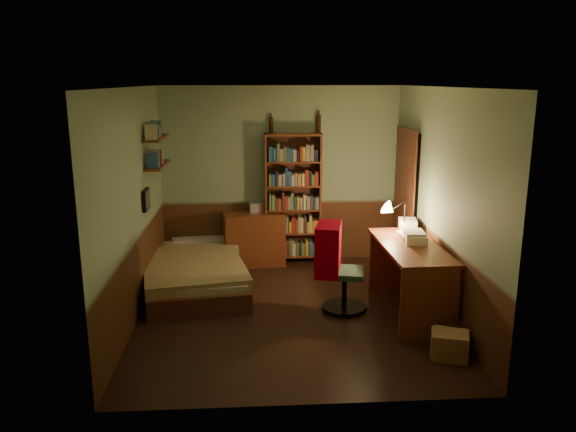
{
  "coord_description": "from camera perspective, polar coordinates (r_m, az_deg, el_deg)",
  "views": [
    {
      "loc": [
        -0.42,
        -6.22,
        2.68
      ],
      "look_at": [
        0.0,
        0.25,
        1.1
      ],
      "focal_mm": 35.0,
      "sensor_mm": 36.0,
      "label": 1
    }
  ],
  "objects": [
    {
      "name": "doorway",
      "position": [
        8.0,
        11.9,
        1.27
      ],
      "size": [
        0.06,
        0.9,
        2.0
      ],
      "primitive_type": "cube",
      "color": "black",
      "rests_on": "ground"
    },
    {
      "name": "wall_left",
      "position": [
        6.51,
        -15.51,
        0.95
      ],
      "size": [
        0.02,
        4.0,
        2.6
      ],
      "primitive_type": "cube",
      "color": "gray",
      "rests_on": "ground"
    },
    {
      "name": "framed_picture",
      "position": [
        7.09,
        -14.21,
        1.63
      ],
      "size": [
        0.04,
        0.32,
        0.26
      ],
      "primitive_type": "cube",
      "color": "black",
      "rests_on": "wall_left"
    },
    {
      "name": "desk_lamp",
      "position": [
        7.11,
        11.81,
        1.07
      ],
      "size": [
        0.24,
        0.24,
        0.66
      ],
      "primitive_type": "cone",
      "rotation": [
        0.0,
        0.0,
        0.22
      ],
      "color": "black",
      "rests_on": "desk"
    },
    {
      "name": "office_chair",
      "position": [
        6.65,
        5.8,
        -5.38
      ],
      "size": [
        0.6,
        0.55,
        1.03
      ],
      "primitive_type": "cube",
      "rotation": [
        0.0,
        0.0,
        -0.22
      ],
      "color": "#264C37",
      "rests_on": "ground"
    },
    {
      "name": "door_trim",
      "position": [
        7.99,
        11.65,
        1.27
      ],
      "size": [
        0.02,
        0.98,
        2.08
      ],
      "primitive_type": "cube",
      "color": "#452315",
      "rests_on": "ground"
    },
    {
      "name": "wall_shelf_upper",
      "position": [
        7.45,
        -13.24,
        7.72
      ],
      "size": [
        0.2,
        0.9,
        0.03
      ],
      "primitive_type": "cube",
      "color": "#5A2A14",
      "rests_on": "wall_left"
    },
    {
      "name": "desk",
      "position": [
        6.73,
        12.19,
        -6.28
      ],
      "size": [
        0.68,
        1.57,
        0.83
      ],
      "primitive_type": "cube",
      "rotation": [
        0.0,
        0.0,
        0.02
      ],
      "color": "#5A2A14",
      "rests_on": "ground"
    },
    {
      "name": "cardboard_box_b",
      "position": [
        5.94,
        16.12,
        -12.38
      ],
      "size": [
        0.43,
        0.4,
        0.24
      ],
      "primitive_type": "cube",
      "rotation": [
        0.0,
        0.0,
        -0.44
      ],
      "color": "#A0804E",
      "rests_on": "ground"
    },
    {
      "name": "red_jacket",
      "position": [
        6.47,
        5.12,
        1.59
      ],
      "size": [
        0.42,
        0.57,
        0.6
      ],
      "primitive_type": "cube",
      "rotation": [
        0.0,
        0.0,
        -0.31
      ],
      "color": "#B00017",
      "rests_on": "office_chair"
    },
    {
      "name": "wall_right",
      "position": [
        6.73,
        15.27,
        1.38
      ],
      "size": [
        0.02,
        4.0,
        2.6
      ],
      "primitive_type": "cube",
      "color": "gray",
      "rests_on": "ground"
    },
    {
      "name": "wall_back",
      "position": [
        8.35,
        -0.79,
        4.19
      ],
      "size": [
        3.5,
        0.02,
        2.6
      ],
      "primitive_type": "cube",
      "color": "gray",
      "rests_on": "ground"
    },
    {
      "name": "paper_stack",
      "position": [
        7.29,
        12.06,
        -0.8
      ],
      "size": [
        0.27,
        0.33,
        0.12
      ],
      "primitive_type": "cube",
      "rotation": [
        0.0,
        0.0,
        -0.18
      ],
      "color": "silver",
      "rests_on": "desk"
    },
    {
      "name": "cardboard_box_a",
      "position": [
        5.9,
        16.06,
        -12.5
      ],
      "size": [
        0.41,
        0.36,
        0.26
      ],
      "primitive_type": "cube",
      "rotation": [
        0.0,
        0.0,
        -0.29
      ],
      "color": "#A0804E",
      "rests_on": "ground"
    },
    {
      "name": "bottle_right",
      "position": [
        8.26,
        3.12,
        9.35
      ],
      "size": [
        0.07,
        0.07,
        0.26
      ],
      "primitive_type": "cylinder",
      "rotation": [
        0.0,
        0.0,
        0.07
      ],
      "color": "black",
      "rests_on": "bookshelf"
    },
    {
      "name": "ceiling",
      "position": [
        6.23,
        0.15,
        13.06
      ],
      "size": [
        3.5,
        4.0,
        0.02
      ],
      "primitive_type": "cube",
      "color": "silver",
      "rests_on": "wall_back"
    },
    {
      "name": "dresser",
      "position": [
        8.3,
        -3.48,
        -2.34
      ],
      "size": [
        0.93,
        0.56,
        0.78
      ],
      "primitive_type": "cube",
      "rotation": [
        0.0,
        0.0,
        0.14
      ],
      "color": "#5A2A14",
      "rests_on": "ground"
    },
    {
      "name": "bed",
      "position": [
        7.58,
        -9.39,
        -4.56
      ],
      "size": [
        1.48,
        2.36,
        0.66
      ],
      "primitive_type": "cube",
      "rotation": [
        0.0,
        0.0,
        0.14
      ],
      "color": "#858A4F",
      "rests_on": "ground"
    },
    {
      "name": "bottle_left",
      "position": [
        8.21,
        -1.74,
        9.21
      ],
      "size": [
        0.08,
        0.08,
        0.22
      ],
      "primitive_type": "cylinder",
      "rotation": [
        0.0,
        0.0,
        -0.35
      ],
      "color": "black",
      "rests_on": "bookshelf"
    },
    {
      "name": "wall_shelf_lower",
      "position": [
        7.5,
        -13.1,
        5.06
      ],
      "size": [
        0.2,
        0.9,
        0.03
      ],
      "primitive_type": "cube",
      "color": "#5A2A14",
      "rests_on": "wall_left"
    },
    {
      "name": "bookshelf",
      "position": [
        8.27,
        0.5,
        1.72
      ],
      "size": [
        0.83,
        0.26,
        1.93
      ],
      "primitive_type": "cube",
      "rotation": [
        0.0,
        0.0,
        -0.0
      ],
      "color": "#5A2A14",
      "rests_on": "ground"
    },
    {
      "name": "mini_stereo",
      "position": [
        8.31,
        -3.15,
        0.94
      ],
      "size": [
        0.29,
        0.25,
        0.14
      ],
      "primitive_type": "cube",
      "rotation": [
        0.0,
        0.0,
        0.22
      ],
      "color": "#B2B2B7",
      "rests_on": "dresser"
    },
    {
      "name": "floor",
      "position": [
        6.79,
        0.14,
        -9.65
      ],
      "size": [
        3.5,
        4.0,
        0.02
      ],
      "primitive_type": "cube",
      "color": "black",
      "rests_on": "ground"
    },
    {
      "name": "wall_front",
      "position": [
        4.45,
        1.91,
        -4.37
      ],
      "size": [
        3.5,
        0.02,
        2.6
      ],
      "primitive_type": "cube",
      "color": "gray",
      "rests_on": "ground"
    }
  ]
}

